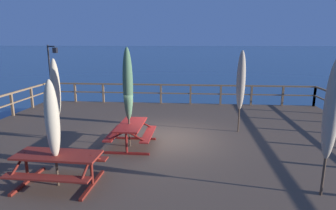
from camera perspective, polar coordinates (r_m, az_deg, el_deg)
name	(u,v)px	position (r m, az deg, el deg)	size (l,w,h in m)	color
ground_plane	(166,158)	(10.41, -0.43, -10.65)	(600.00, 600.00, 0.00)	navy
wooden_deck	(166,148)	(10.26, -0.43, -8.67)	(15.04, 11.67, 0.78)	brown
railing_waterside_far	(176,90)	(15.44, 1.57, 2.97)	(14.84, 0.10, 1.09)	brown
picnic_table_mid_left	(131,130)	(9.22, -7.47, -5.08)	(1.41, 1.74, 0.78)	maroon
picnic_table_mid_centre	(58,162)	(7.28, -21.43, -10.75)	(2.04, 1.46, 0.78)	maroon
patio_umbrella_tall_front	(128,85)	(8.88, -8.16, 4.08)	(0.32, 0.32, 3.21)	#4C3828
patio_umbrella_tall_mid_right	(52,120)	(6.88, -22.47, -2.82)	(0.32, 0.32, 2.55)	#4C3828
patio_umbrella_tall_back_left	(56,88)	(10.41, -21.89, 3.16)	(0.32, 0.32, 2.81)	#4C3828
patio_umbrella_short_mid	(332,111)	(6.79, 30.32, -0.99)	(0.32, 0.32, 3.06)	#4C3828
patio_umbrella_tall_back_right	(241,81)	(10.69, 14.60, 4.75)	(0.32, 0.32, 3.06)	#4C3828
lamp_post_hooked	(52,65)	(16.45, -22.52, 7.43)	(0.65, 0.37, 3.20)	black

